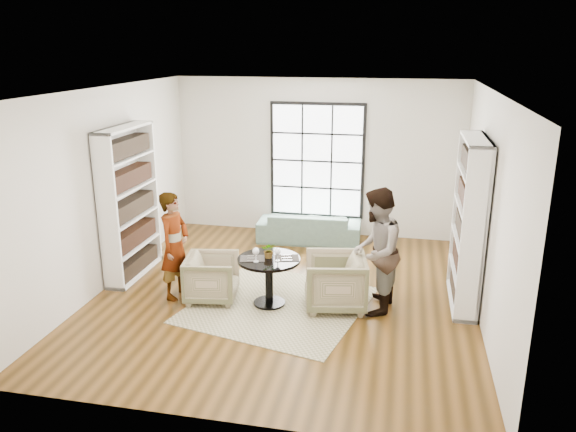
% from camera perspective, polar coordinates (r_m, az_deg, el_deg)
% --- Properties ---
extents(ground, '(6.00, 6.00, 0.00)m').
position_cam_1_polar(ground, '(8.47, -0.34, -8.02)').
color(ground, brown).
extents(room_shell, '(6.00, 6.01, 6.00)m').
position_cam_1_polar(room_shell, '(8.53, 0.41, 1.18)').
color(room_shell, silver).
rests_on(room_shell, ground).
extents(rug, '(2.78, 2.78, 0.01)m').
position_cam_1_polar(rug, '(8.16, -0.98, -8.98)').
color(rug, tan).
rests_on(rug, ground).
extents(pedestal_table, '(0.89, 0.89, 0.71)m').
position_cam_1_polar(pedestal_table, '(7.98, -1.94, -5.61)').
color(pedestal_table, black).
rests_on(pedestal_table, ground).
extents(sofa, '(1.95, 0.84, 0.56)m').
position_cam_1_polar(sofa, '(10.62, 2.17, -1.11)').
color(sofa, gray).
rests_on(sofa, ground).
extents(armchair_left, '(0.85, 0.83, 0.68)m').
position_cam_1_polar(armchair_left, '(8.28, -7.74, -6.23)').
color(armchair_left, '#C3B58B').
rests_on(armchair_left, ground).
extents(armchair_right, '(0.99, 0.97, 0.77)m').
position_cam_1_polar(armchair_right, '(7.98, 4.80, -6.67)').
color(armchair_right, tan).
rests_on(armchair_right, ground).
extents(person_left, '(0.47, 0.63, 1.59)m').
position_cam_1_polar(person_left, '(8.30, -11.45, -2.96)').
color(person_left, gray).
rests_on(person_left, ground).
extents(person_right, '(0.77, 0.94, 1.77)m').
position_cam_1_polar(person_right, '(7.75, 8.93, -3.58)').
color(person_right, gray).
rests_on(person_right, ground).
extents(placemat_left, '(0.39, 0.34, 0.01)m').
position_cam_1_polar(placemat_left, '(7.90, -3.64, -4.34)').
color(placemat_left, black).
rests_on(placemat_left, pedestal_table).
extents(placemat_right, '(0.39, 0.34, 0.01)m').
position_cam_1_polar(placemat_right, '(7.90, -0.14, -4.29)').
color(placemat_right, black).
rests_on(placemat_right, pedestal_table).
extents(cutlery_left, '(0.19, 0.25, 0.01)m').
position_cam_1_polar(cutlery_left, '(7.89, -3.64, -4.29)').
color(cutlery_left, silver).
rests_on(cutlery_left, placemat_left).
extents(cutlery_right, '(0.19, 0.25, 0.01)m').
position_cam_1_polar(cutlery_right, '(7.90, -0.14, -4.24)').
color(cutlery_right, silver).
rests_on(cutlery_right, placemat_right).
extents(wine_glass_left, '(0.09, 0.09, 0.21)m').
position_cam_1_polar(wine_glass_left, '(7.74, -3.29, -3.64)').
color(wine_glass_left, silver).
rests_on(wine_glass_left, pedestal_table).
extents(wine_glass_right, '(0.09, 0.09, 0.19)m').
position_cam_1_polar(wine_glass_right, '(7.75, -1.06, -3.66)').
color(wine_glass_right, silver).
rests_on(wine_glass_right, pedestal_table).
extents(flower_centerpiece, '(0.23, 0.21, 0.23)m').
position_cam_1_polar(flower_centerpiece, '(7.88, -1.93, -3.50)').
color(flower_centerpiece, gray).
rests_on(flower_centerpiece, pedestal_table).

